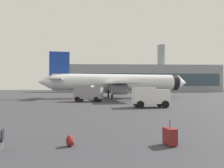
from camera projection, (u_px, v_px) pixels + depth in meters
airplane_at_gate at (117, 82)px, 47.71m from camera, size 35.74×32.36×10.50m
service_truck at (88, 92)px, 35.78m from camera, size 5.16×3.39×2.90m
cargo_van at (150, 96)px, 25.41m from camera, size 4.50×2.52×2.60m
safety_cone_near at (72, 98)px, 42.52m from camera, size 0.44×0.44×0.66m
safety_cone_mid at (114, 96)px, 50.43m from camera, size 0.44×0.44×0.72m
rolling_suitcase at (170, 136)px, 8.81m from camera, size 0.51×0.70×1.10m
traveller_backpack at (70, 141)px, 8.63m from camera, size 0.36×0.40×0.48m
terminal_building at (138, 79)px, 113.87m from camera, size 87.90×17.80×26.43m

